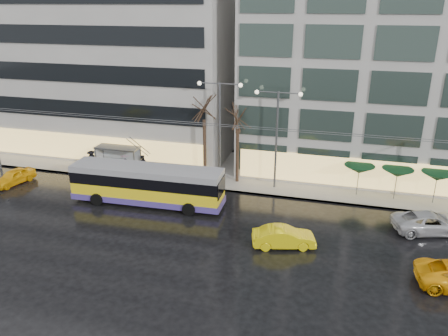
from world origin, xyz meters
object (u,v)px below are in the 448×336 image
at_px(bus_shelter, 115,153).
at_px(street_lamp_near, 220,119).
at_px(taxi_a, 14,177).
at_px(trolleybus, 147,186).

bearing_deg(bus_shelter, street_lamp_near, 0.63).
distance_m(street_lamp_near, taxi_a, 19.44).
distance_m(trolleybus, taxi_a, 13.51).
height_order(street_lamp_near, taxi_a, street_lamp_near).
height_order(bus_shelter, street_lamp_near, street_lamp_near).
relative_size(street_lamp_near, taxi_a, 2.30).
bearing_deg(taxi_a, street_lamp_near, 30.29).
bearing_deg(bus_shelter, trolleybus, -43.90).
xyz_separation_m(trolleybus, taxi_a, (-13.47, 0.60, -0.89)).
bearing_deg(trolleybus, street_lamp_near, 52.10).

